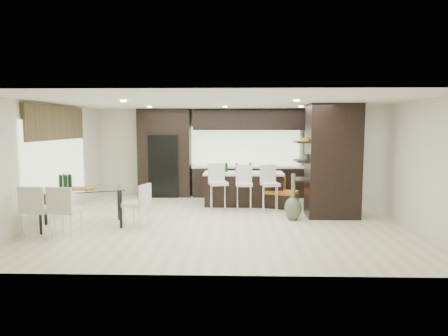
{
  "coord_description": "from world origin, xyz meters",
  "views": [
    {
      "loc": [
        0.25,
        -9.13,
        2.17
      ],
      "look_at": [
        0.0,
        0.6,
        1.15
      ],
      "focal_mm": 32.0,
      "sensor_mm": 36.0,
      "label": 1
    }
  ],
  "objects_px": {
    "stool_mid": "(244,193)",
    "floor_vase": "(293,197)",
    "chair_near": "(66,213)",
    "stool_right": "(270,193)",
    "stool_left": "(218,192)",
    "chair_far": "(39,213)",
    "bench": "(275,199)",
    "dining_table": "(82,208)",
    "kitchen_island": "(243,189)",
    "chair_end": "(136,207)"
  },
  "relations": [
    {
      "from": "chair_near",
      "to": "stool_mid",
      "type": "bearing_deg",
      "value": 42.39
    },
    {
      "from": "bench",
      "to": "chair_far",
      "type": "height_order",
      "value": "chair_far"
    },
    {
      "from": "chair_end",
      "to": "bench",
      "type": "bearing_deg",
      "value": -38.76
    },
    {
      "from": "chair_end",
      "to": "chair_far",
      "type": "bearing_deg",
      "value": 132.52
    },
    {
      "from": "stool_right",
      "to": "chair_far",
      "type": "relative_size",
      "value": 1.0
    },
    {
      "from": "kitchen_island",
      "to": "stool_mid",
      "type": "relative_size",
      "value": 2.28
    },
    {
      "from": "bench",
      "to": "floor_vase",
      "type": "relative_size",
      "value": 1.13
    },
    {
      "from": "chair_far",
      "to": "bench",
      "type": "bearing_deg",
      "value": 38.44
    },
    {
      "from": "chair_near",
      "to": "floor_vase",
      "type": "bearing_deg",
      "value": 25.13
    },
    {
      "from": "stool_left",
      "to": "stool_right",
      "type": "bearing_deg",
      "value": -16.36
    },
    {
      "from": "stool_mid",
      "to": "floor_vase",
      "type": "height_order",
      "value": "floor_vase"
    },
    {
      "from": "stool_mid",
      "to": "bench",
      "type": "distance_m",
      "value": 0.98
    },
    {
      "from": "floor_vase",
      "to": "kitchen_island",
      "type": "bearing_deg",
      "value": 122.01
    },
    {
      "from": "dining_table",
      "to": "chair_near",
      "type": "xyz_separation_m",
      "value": [
        0.0,
        -0.82,
        0.06
      ]
    },
    {
      "from": "stool_left",
      "to": "chair_near",
      "type": "relative_size",
      "value": 1.04
    },
    {
      "from": "kitchen_island",
      "to": "chair_end",
      "type": "height_order",
      "value": "kitchen_island"
    },
    {
      "from": "dining_table",
      "to": "chair_far",
      "type": "bearing_deg",
      "value": -142.48
    },
    {
      "from": "kitchen_island",
      "to": "bench",
      "type": "distance_m",
      "value": 0.92
    },
    {
      "from": "stool_left",
      "to": "chair_near",
      "type": "distance_m",
      "value": 3.83
    },
    {
      "from": "stool_mid",
      "to": "floor_vase",
      "type": "bearing_deg",
      "value": -43.0
    },
    {
      "from": "chair_end",
      "to": "floor_vase",
      "type": "bearing_deg",
      "value": -61.29
    },
    {
      "from": "floor_vase",
      "to": "chair_end",
      "type": "height_order",
      "value": "floor_vase"
    },
    {
      "from": "chair_near",
      "to": "bench",
      "type": "bearing_deg",
      "value": 41.2
    },
    {
      "from": "kitchen_island",
      "to": "bench",
      "type": "xyz_separation_m",
      "value": [
        0.83,
        -0.31,
        -0.22
      ]
    },
    {
      "from": "kitchen_island",
      "to": "floor_vase",
      "type": "relative_size",
      "value": 2.01
    },
    {
      "from": "floor_vase",
      "to": "chair_end",
      "type": "bearing_deg",
      "value": -168.22
    },
    {
      "from": "stool_left",
      "to": "stool_mid",
      "type": "bearing_deg",
      "value": -15.99
    },
    {
      "from": "floor_vase",
      "to": "chair_near",
      "type": "bearing_deg",
      "value": -161.6
    },
    {
      "from": "stool_left",
      "to": "chair_far",
      "type": "bearing_deg",
      "value": -160.08
    },
    {
      "from": "chair_end",
      "to": "stool_right",
      "type": "bearing_deg",
      "value": -43.5
    },
    {
      "from": "stool_right",
      "to": "stool_left",
      "type": "bearing_deg",
      "value": 166.93
    },
    {
      "from": "floor_vase",
      "to": "chair_far",
      "type": "relative_size",
      "value": 1.13
    },
    {
      "from": "chair_far",
      "to": "chair_end",
      "type": "relative_size",
      "value": 1.1
    },
    {
      "from": "stool_left",
      "to": "dining_table",
      "type": "xyz_separation_m",
      "value": [
        -2.88,
        -1.71,
        -0.08
      ]
    },
    {
      "from": "stool_right",
      "to": "chair_far",
      "type": "height_order",
      "value": "stool_right"
    },
    {
      "from": "kitchen_island",
      "to": "stool_right",
      "type": "distance_m",
      "value": 1.02
    },
    {
      "from": "bench",
      "to": "chair_far",
      "type": "xyz_separation_m",
      "value": [
        -4.92,
        -3.0,
        0.24
      ]
    },
    {
      "from": "chair_near",
      "to": "chair_far",
      "type": "xyz_separation_m",
      "value": [
        -0.54,
        -0.0,
        0.0
      ]
    },
    {
      "from": "stool_right",
      "to": "stool_mid",
      "type": "bearing_deg",
      "value": 166.56
    },
    {
      "from": "chair_near",
      "to": "stool_right",
      "type": "bearing_deg",
      "value": 37.86
    },
    {
      "from": "kitchen_island",
      "to": "chair_far",
      "type": "relative_size",
      "value": 2.28
    },
    {
      "from": "floor_vase",
      "to": "chair_end",
      "type": "xyz_separation_m",
      "value": [
        -3.47,
        -0.72,
        -0.11
      ]
    },
    {
      "from": "floor_vase",
      "to": "chair_far",
      "type": "xyz_separation_m",
      "value": [
        -5.19,
        -1.55,
        -0.06
      ]
    },
    {
      "from": "kitchen_island",
      "to": "chair_far",
      "type": "distance_m",
      "value": 5.26
    },
    {
      "from": "chair_far",
      "to": "chair_end",
      "type": "distance_m",
      "value": 1.91
    },
    {
      "from": "stool_left",
      "to": "floor_vase",
      "type": "distance_m",
      "value": 2.03
    },
    {
      "from": "kitchen_island",
      "to": "chair_near",
      "type": "relative_size",
      "value": 2.29
    },
    {
      "from": "dining_table",
      "to": "chair_near",
      "type": "distance_m",
      "value": 0.82
    },
    {
      "from": "stool_mid",
      "to": "chair_end",
      "type": "xyz_separation_m",
      "value": [
        -2.36,
        -1.72,
        -0.04
      ]
    },
    {
      "from": "dining_table",
      "to": "chair_end",
      "type": "bearing_deg",
      "value": -19.21
    }
  ]
}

